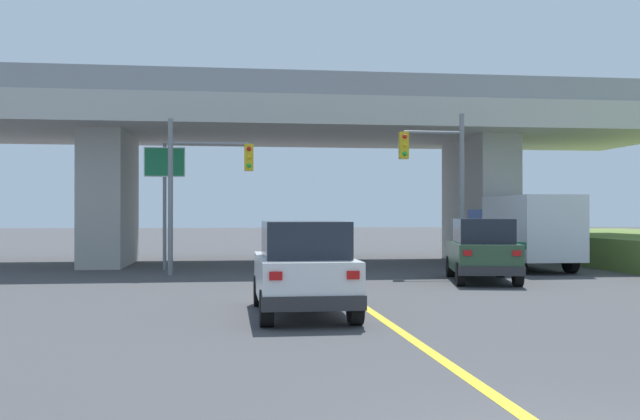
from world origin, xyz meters
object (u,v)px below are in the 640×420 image
object	(u,v)px
suv_lead	(303,268)
suv_crossing	(482,250)
traffic_signal_farside	(199,178)
box_truck	(524,230)
highway_sign	(165,177)
traffic_signal_nearside	(442,174)

from	to	relation	value
suv_lead	suv_crossing	bearing A→B (deg)	46.48
suv_crossing	traffic_signal_farside	world-z (taller)	traffic_signal_farside
suv_crossing	traffic_signal_farside	size ratio (longest dim) A/B	0.84
box_truck	highway_sign	size ratio (longest dim) A/B	1.31
suv_lead	box_truck	world-z (taller)	box_truck
suv_lead	highway_sign	size ratio (longest dim) A/B	0.87
box_truck	suv_crossing	bearing A→B (deg)	-126.03
suv_lead	highway_sign	distance (m)	13.76
suv_crossing	box_truck	bearing A→B (deg)	66.12
suv_lead	traffic_signal_nearside	world-z (taller)	traffic_signal_nearside
highway_sign	box_truck	bearing A→B (deg)	-5.70
suv_lead	highway_sign	bearing A→B (deg)	107.41
box_truck	traffic_signal_nearside	size ratio (longest dim) A/B	1.11
traffic_signal_nearside	traffic_signal_farside	world-z (taller)	traffic_signal_nearside
box_truck	traffic_signal_farside	xyz separation A→B (m)	(-12.52, -1.12, 1.91)
highway_sign	suv_lead	bearing A→B (deg)	-72.59
box_truck	traffic_signal_farside	world-z (taller)	traffic_signal_farside
highway_sign	traffic_signal_farside	bearing A→B (deg)	-60.62
suv_lead	traffic_signal_farside	world-z (taller)	traffic_signal_farside
box_truck	traffic_signal_farside	bearing A→B (deg)	-174.91
traffic_signal_farside	highway_sign	xyz separation A→B (m)	(-1.41, 2.51, 0.19)
traffic_signal_nearside	highway_sign	world-z (taller)	traffic_signal_nearside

